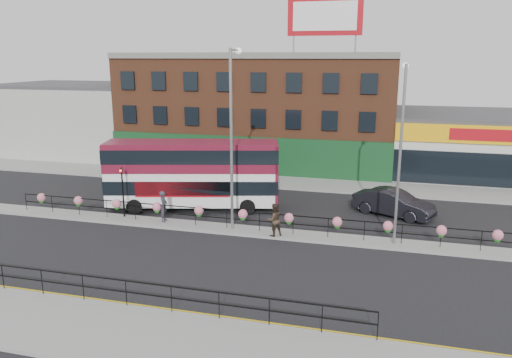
% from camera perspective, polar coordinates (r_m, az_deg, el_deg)
% --- Properties ---
extents(ground, '(120.00, 120.00, 0.00)m').
position_cam_1_polar(ground, '(29.64, -1.50, -6.04)').
color(ground, black).
rests_on(ground, ground).
extents(south_pavement, '(60.00, 4.00, 0.15)m').
position_cam_1_polar(south_pavement, '(19.49, -11.97, -17.39)').
color(south_pavement, gray).
rests_on(south_pavement, ground).
extents(north_pavement, '(60.00, 4.00, 0.15)m').
position_cam_1_polar(north_pavement, '(40.77, 3.25, -0.38)').
color(north_pavement, gray).
rests_on(north_pavement, ground).
extents(median, '(60.00, 1.60, 0.15)m').
position_cam_1_polar(median, '(29.62, -1.50, -5.91)').
color(median, gray).
rests_on(median, ground).
extents(yellow_line_inner, '(60.00, 0.10, 0.01)m').
position_cam_1_polar(yellow_line_inner, '(21.31, -9.11, -14.57)').
color(yellow_line_inner, gold).
rests_on(yellow_line_inner, ground).
extents(yellow_line_outer, '(60.00, 0.10, 0.01)m').
position_cam_1_polar(yellow_line_outer, '(21.17, -9.31, -14.79)').
color(yellow_line_outer, gold).
rests_on(yellow_line_outer, ground).
extents(brick_building, '(25.00, 12.21, 10.30)m').
position_cam_1_polar(brick_building, '(48.44, 0.59, 7.98)').
color(brick_building, brown).
rests_on(brick_building, ground).
extents(supermarket, '(15.00, 12.25, 5.30)m').
position_cam_1_polar(supermarket, '(47.91, 24.48, 3.68)').
color(supermarket, silver).
rests_on(supermarket, ground).
extents(warehouse_west, '(15.50, 12.00, 7.30)m').
position_cam_1_polar(warehouse_west, '(57.09, -19.64, 6.58)').
color(warehouse_west, '#A5A5A0').
rests_on(warehouse_west, ground).
extents(billboard, '(6.00, 0.29, 4.40)m').
position_cam_1_polar(billboard, '(42.18, 7.88, 17.94)').
color(billboard, '#A50B14').
rests_on(billboard, brick_building).
extents(median_railing, '(30.04, 0.56, 1.23)m').
position_cam_1_polar(median_railing, '(29.30, -1.51, -4.12)').
color(median_railing, black).
rests_on(median_railing, median).
extents(south_railing, '(20.04, 0.05, 1.12)m').
position_cam_1_polar(south_railing, '(21.40, -14.66, -11.87)').
color(south_railing, black).
rests_on(south_railing, south_pavement).
extents(double_decker_bus, '(11.72, 5.47, 4.62)m').
position_cam_1_polar(double_decker_bus, '(33.53, -7.21, 1.26)').
color(double_decker_bus, white).
rests_on(double_decker_bus, ground).
extents(car, '(5.66, 6.52, 1.71)m').
position_cam_1_polar(car, '(33.50, 15.43, -2.66)').
color(car, black).
rests_on(car, ground).
extents(pedestrian_a, '(0.86, 0.70, 1.92)m').
position_cam_1_polar(pedestrian_a, '(31.23, -10.50, -3.09)').
color(pedestrian_a, '#302F3A').
rests_on(pedestrian_a, median).
extents(pedestrian_b, '(1.63, 1.62, 1.91)m').
position_cam_1_polar(pedestrian_b, '(28.30, 2.08, -4.66)').
color(pedestrian_b, '#372B1E').
rests_on(pedestrian_b, median).
extents(lamp_column_west, '(0.37, 1.83, 10.42)m').
position_cam_1_polar(lamp_column_west, '(28.58, -2.70, 6.28)').
color(lamp_column_west, gray).
rests_on(lamp_column_west, median).
extents(lamp_column_east, '(0.35, 1.69, 9.62)m').
position_cam_1_polar(lamp_column_east, '(27.25, 16.24, 4.36)').
color(lamp_column_east, gray).
rests_on(lamp_column_east, median).
extents(traffic_light_median, '(0.15, 0.28, 3.65)m').
position_cam_1_polar(traffic_light_median, '(32.35, -15.05, -0.25)').
color(traffic_light_median, black).
rests_on(traffic_light_median, median).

